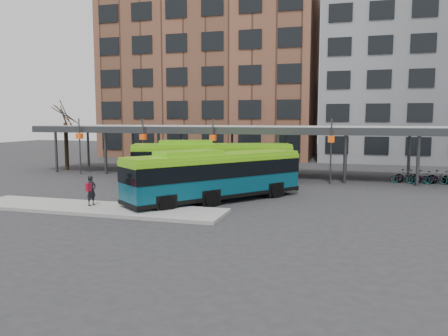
% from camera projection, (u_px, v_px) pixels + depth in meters
% --- Properties ---
extents(ground, '(120.00, 120.00, 0.00)m').
position_uv_depth(ground, '(212.00, 205.00, 24.36)').
color(ground, '#28282B').
rests_on(ground, ground).
extents(boarding_island, '(14.00, 3.00, 0.18)m').
position_uv_depth(boarding_island, '(96.00, 208.00, 23.00)').
color(boarding_island, gray).
rests_on(boarding_island, ground).
extents(canopy, '(40.00, 6.53, 4.80)m').
position_uv_depth(canopy, '(258.00, 129.00, 36.22)').
color(canopy, '#999B9E').
rests_on(canopy, ground).
extents(tree, '(1.64, 1.64, 5.60)m').
position_uv_depth(tree, '(66.00, 144.00, 40.48)').
color(tree, black).
rests_on(tree, ground).
extents(building_brick, '(26.00, 14.00, 22.00)m').
position_uv_depth(building_brick, '(213.00, 70.00, 56.42)').
color(building_brick, brown).
rests_on(building_brick, ground).
extents(building_grey, '(24.00, 14.00, 20.00)m').
position_uv_depth(building_grey, '(432.00, 72.00, 49.40)').
color(building_grey, slate).
rests_on(building_grey, ground).
extents(bus_front, '(8.67, 10.09, 3.04)m').
position_uv_depth(bus_front, '(216.00, 175.00, 25.16)').
color(bus_front, '#074154').
rests_on(bus_front, ground).
extents(bus_rear, '(11.76, 6.15, 3.20)m').
position_uv_depth(bus_rear, '(212.00, 161.00, 32.29)').
color(bus_rear, '#074154').
rests_on(bus_rear, ground).
extents(pedestrian, '(0.52, 0.67, 1.61)m').
position_uv_depth(pedestrian, '(91.00, 190.00, 23.16)').
color(pedestrian, black).
rests_on(pedestrian, boarding_island).
extents(bike_rack, '(6.55, 1.38, 1.07)m').
position_uv_depth(bike_rack, '(438.00, 178.00, 32.01)').
color(bike_rack, slate).
rests_on(bike_rack, ground).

